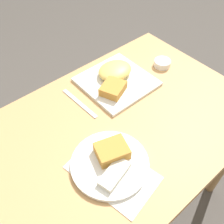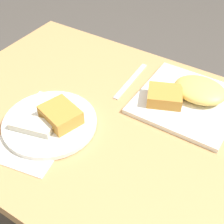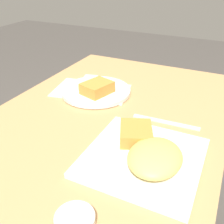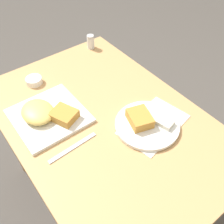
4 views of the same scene
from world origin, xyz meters
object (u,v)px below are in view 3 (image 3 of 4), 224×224
Objects in this scene: plate_square_near at (146,154)px; plate_oval_far at (96,89)px; sauce_ramekin at (75,221)px; butter_knife at (166,122)px.

plate_square_near is 0.40m from plate_oval_far.
butter_knife is at bearing -7.05° from sauce_ramekin.
plate_oval_far is at bearing -18.73° from butter_knife.
sauce_ramekin is at bearing 166.57° from plate_square_near.
plate_square_near is at bearing 88.39° from butter_knife.
sauce_ramekin is 0.43m from butter_knife.
plate_square_near reaches higher than sauce_ramekin.
plate_oval_far is (0.28, 0.29, -0.00)m from plate_square_near.
plate_square_near is 1.09× the size of plate_oval_far.
butter_knife is at bearing -106.21° from plate_oval_far.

